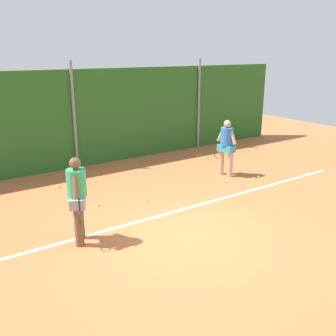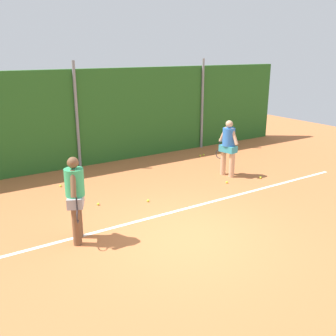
{
  "view_description": "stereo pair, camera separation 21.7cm",
  "coord_description": "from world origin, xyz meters",
  "px_view_note": "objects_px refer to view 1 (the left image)",
  "views": [
    {
      "loc": [
        -4.47,
        -5.95,
        3.78
      ],
      "look_at": [
        0.82,
        1.8,
        0.91
      ],
      "focal_mm": 41.17,
      "sensor_mm": 36.0,
      "label": 1
    },
    {
      "loc": [
        -4.29,
        -6.07,
        3.78
      ],
      "look_at": [
        0.82,
        1.8,
        0.91
      ],
      "focal_mm": 41.17,
      "sensor_mm": 36.0,
      "label": 2
    }
  ],
  "objects_px": {
    "tennis_ball_2": "(197,155)",
    "tennis_ball_9": "(201,155)",
    "player_foreground_near": "(77,196)",
    "tennis_ball_0": "(98,205)",
    "tennis_ball_7": "(59,187)",
    "tennis_ball_11": "(259,177)",
    "player_midcourt": "(226,145)",
    "tennis_ball_3": "(226,182)",
    "tennis_ball_10": "(67,177)",
    "tennis_ball_6": "(148,201)"
  },
  "relations": [
    {
      "from": "tennis_ball_6",
      "to": "tennis_ball_11",
      "type": "bearing_deg",
      "value": -3.5
    },
    {
      "from": "player_midcourt",
      "to": "tennis_ball_11",
      "type": "bearing_deg",
      "value": -150.26
    },
    {
      "from": "player_foreground_near",
      "to": "tennis_ball_9",
      "type": "height_order",
      "value": "player_foreground_near"
    },
    {
      "from": "tennis_ball_2",
      "to": "tennis_ball_10",
      "type": "relative_size",
      "value": 1.0
    },
    {
      "from": "tennis_ball_6",
      "to": "tennis_ball_11",
      "type": "distance_m",
      "value": 3.87
    },
    {
      "from": "player_foreground_near",
      "to": "tennis_ball_10",
      "type": "relative_size",
      "value": 27.24
    },
    {
      "from": "tennis_ball_2",
      "to": "tennis_ball_6",
      "type": "distance_m",
      "value": 4.8
    },
    {
      "from": "player_foreground_near",
      "to": "tennis_ball_2",
      "type": "bearing_deg",
      "value": 147.24
    },
    {
      "from": "tennis_ball_7",
      "to": "tennis_ball_10",
      "type": "relative_size",
      "value": 1.0
    },
    {
      "from": "tennis_ball_10",
      "to": "tennis_ball_11",
      "type": "height_order",
      "value": "same"
    },
    {
      "from": "player_midcourt",
      "to": "tennis_ball_7",
      "type": "xyz_separation_m",
      "value": [
        -4.75,
        1.81,
        -0.95
      ]
    },
    {
      "from": "tennis_ball_11",
      "to": "tennis_ball_10",
      "type": "bearing_deg",
      "value": 146.04
    },
    {
      "from": "tennis_ball_6",
      "to": "tennis_ball_10",
      "type": "distance_m",
      "value": 3.25
    },
    {
      "from": "tennis_ball_7",
      "to": "tennis_ball_11",
      "type": "height_order",
      "value": "same"
    },
    {
      "from": "player_midcourt",
      "to": "tennis_ball_2",
      "type": "relative_size",
      "value": 26.62
    },
    {
      "from": "player_foreground_near",
      "to": "tennis_ball_3",
      "type": "height_order",
      "value": "player_foreground_near"
    },
    {
      "from": "tennis_ball_6",
      "to": "tennis_ball_7",
      "type": "height_order",
      "value": "same"
    },
    {
      "from": "player_midcourt",
      "to": "tennis_ball_10",
      "type": "bearing_deg",
      "value": 48.96
    },
    {
      "from": "player_foreground_near",
      "to": "tennis_ball_0",
      "type": "relative_size",
      "value": 27.24
    },
    {
      "from": "tennis_ball_2",
      "to": "tennis_ball_9",
      "type": "distance_m",
      "value": 0.19
    },
    {
      "from": "tennis_ball_6",
      "to": "tennis_ball_10",
      "type": "height_order",
      "value": "same"
    },
    {
      "from": "player_midcourt",
      "to": "tennis_ball_11",
      "type": "distance_m",
      "value": 1.41
    },
    {
      "from": "tennis_ball_9",
      "to": "tennis_ball_11",
      "type": "relative_size",
      "value": 1.0
    },
    {
      "from": "tennis_ball_6",
      "to": "player_midcourt",
      "type": "bearing_deg",
      "value": 9.92
    },
    {
      "from": "player_foreground_near",
      "to": "tennis_ball_6",
      "type": "xyz_separation_m",
      "value": [
        2.28,
        1.05,
        -0.97
      ]
    },
    {
      "from": "tennis_ball_2",
      "to": "tennis_ball_10",
      "type": "height_order",
      "value": "same"
    },
    {
      "from": "player_foreground_near",
      "to": "tennis_ball_11",
      "type": "relative_size",
      "value": 27.24
    },
    {
      "from": "player_foreground_near",
      "to": "tennis_ball_9",
      "type": "distance_m",
      "value": 7.52
    },
    {
      "from": "tennis_ball_11",
      "to": "tennis_ball_3",
      "type": "bearing_deg",
      "value": 168.72
    },
    {
      "from": "tennis_ball_3",
      "to": "tennis_ball_6",
      "type": "relative_size",
      "value": 1.0
    },
    {
      "from": "tennis_ball_3",
      "to": "tennis_ball_7",
      "type": "bearing_deg",
      "value": 150.81
    },
    {
      "from": "tennis_ball_2",
      "to": "tennis_ball_9",
      "type": "bearing_deg",
      "value": 9.07
    },
    {
      "from": "tennis_ball_10",
      "to": "tennis_ball_2",
      "type": "bearing_deg",
      "value": -2.93
    },
    {
      "from": "tennis_ball_6",
      "to": "tennis_ball_10",
      "type": "bearing_deg",
      "value": 108.9
    },
    {
      "from": "tennis_ball_10",
      "to": "tennis_ball_11",
      "type": "xyz_separation_m",
      "value": [
        4.92,
        -3.31,
        0.0
      ]
    },
    {
      "from": "tennis_ball_2",
      "to": "tennis_ball_7",
      "type": "relative_size",
      "value": 1.0
    },
    {
      "from": "tennis_ball_2",
      "to": "tennis_ball_7",
      "type": "distance_m",
      "value": 5.45
    },
    {
      "from": "tennis_ball_9",
      "to": "tennis_ball_3",
      "type": "bearing_deg",
      "value": -115.51
    },
    {
      "from": "tennis_ball_7",
      "to": "tennis_ball_0",
      "type": "bearing_deg",
      "value": -78.94
    },
    {
      "from": "player_foreground_near",
      "to": "tennis_ball_0",
      "type": "bearing_deg",
      "value": 169.72
    },
    {
      "from": "player_foreground_near",
      "to": "tennis_ball_2",
      "type": "distance_m",
      "value": 7.35
    },
    {
      "from": "tennis_ball_10",
      "to": "tennis_ball_7",
      "type": "bearing_deg",
      "value": -125.1
    },
    {
      "from": "player_midcourt",
      "to": "tennis_ball_9",
      "type": "xyz_separation_m",
      "value": [
        0.87,
        2.3,
        -0.95
      ]
    },
    {
      "from": "tennis_ball_3",
      "to": "tennis_ball_10",
      "type": "distance_m",
      "value": 4.86
    },
    {
      "from": "tennis_ball_0",
      "to": "tennis_ball_11",
      "type": "xyz_separation_m",
      "value": [
        5.05,
        -0.73,
        0.0
      ]
    },
    {
      "from": "tennis_ball_2",
      "to": "tennis_ball_11",
      "type": "height_order",
      "value": "same"
    },
    {
      "from": "tennis_ball_2",
      "to": "tennis_ball_11",
      "type": "relative_size",
      "value": 1.0
    },
    {
      "from": "tennis_ball_11",
      "to": "tennis_ball_0",
      "type": "bearing_deg",
      "value": 171.76
    },
    {
      "from": "tennis_ball_9",
      "to": "tennis_ball_7",
      "type": "bearing_deg",
      "value": -175.08
    },
    {
      "from": "player_foreground_near",
      "to": "tennis_ball_0",
      "type": "distance_m",
      "value": 2.13
    }
  ]
}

